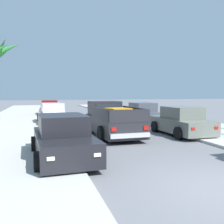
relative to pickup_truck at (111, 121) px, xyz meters
name	(u,v)px	position (x,y,z in m)	size (l,w,h in m)	color
ground_plane	(224,189)	(0.45, -8.07, -0.80)	(160.00, 160.00, 0.00)	slate
sidewalk_left	(14,128)	(-5.23, 3.93, -0.74)	(5.38, 60.00, 0.12)	beige
sidewalk_right	(175,122)	(6.13, 3.93, -0.74)	(5.38, 60.00, 0.12)	beige
curb_left	(36,128)	(-3.95, 3.93, -0.75)	(0.16, 60.00, 0.10)	silver
curb_right	(159,123)	(4.84, 3.93, -0.75)	(0.16, 60.00, 0.10)	silver
pickup_truck	(111,121)	(0.00, 0.00, 0.00)	(2.27, 5.24, 1.80)	#28282D
car_right_near	(52,114)	(-2.77, 6.17, -0.09)	(2.21, 4.34, 1.54)	silver
car_left_mid	(142,113)	(3.90, 4.92, -0.09)	(2.03, 4.26, 1.54)	#474C56
car_right_mid	(181,122)	(3.68, -0.89, -0.09)	(2.04, 4.27, 1.54)	slate
car_left_far	(63,139)	(-2.98, -4.27, -0.09)	(2.18, 4.32, 1.54)	black
car_right_far	(49,108)	(-2.65, 13.76, -0.09)	(2.11, 4.30, 1.54)	maroon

